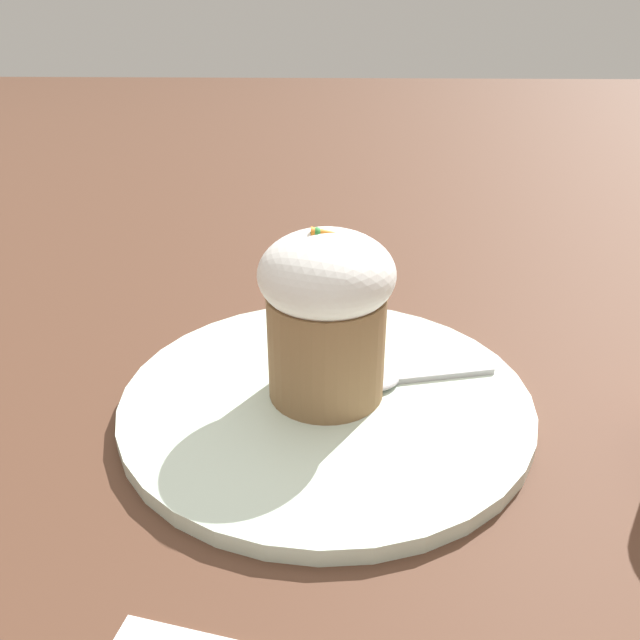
% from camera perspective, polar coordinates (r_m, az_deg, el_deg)
% --- Properties ---
extents(ground_plane, '(4.00, 4.00, 0.00)m').
position_cam_1_polar(ground_plane, '(0.41, 0.55, -7.81)').
color(ground_plane, '#513323').
extents(dessert_plate, '(0.26, 0.26, 0.01)m').
position_cam_1_polar(dessert_plate, '(0.41, 0.55, -7.19)').
color(dessert_plate, silver).
rests_on(dessert_plate, ground_plane).
extents(carrot_cake, '(0.08, 0.08, 0.11)m').
position_cam_1_polar(carrot_cake, '(0.38, 0.00, 0.81)').
color(carrot_cake, olive).
rests_on(carrot_cake, dessert_plate).
extents(spoon, '(0.11, 0.04, 0.01)m').
position_cam_1_polar(spoon, '(0.42, 6.32, -5.23)').
color(spoon, '#B7B7BC').
rests_on(spoon, dessert_plate).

